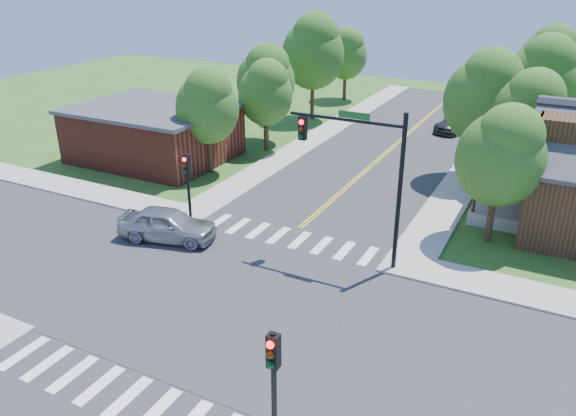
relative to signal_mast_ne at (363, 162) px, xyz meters
The scene contains 24 objects.
ground 8.37m from the signal_mast_ne, 125.00° to the right, with size 100.00×100.00×0.00m, color #29591C.
road_ns 8.36m from the signal_mast_ne, 125.00° to the right, with size 10.00×90.00×0.04m, color #2D2D30.
road_ew 8.36m from the signal_mast_ne, 125.00° to the right, with size 90.00×10.00×0.04m, color #2D2D30.
intersection_patch 8.37m from the signal_mast_ne, 125.00° to the right, with size 10.20×10.20×0.06m, color #2D2D30.
sidewalk_nw 22.73m from the signal_mast_ne, 152.60° to the left, with size 40.00×40.00×0.14m.
crosswalk_north 6.23m from the signal_mast_ne, behind, with size 8.85×2.00×0.01m.
crosswalk_south 13.32m from the signal_mast_ne, 108.36° to the right, with size 8.85×2.00×0.01m.
centerline 8.34m from the signal_mast_ne, 125.00° to the right, with size 0.30×90.00×0.01m.
signal_mast_ne is the anchor object (origin of this frame).
signal_pole_se 11.55m from the signal_mast_ne, 81.44° to the right, with size 0.34×0.42×3.80m.
signal_pole_nw 9.76m from the signal_mast_ne, behind, with size 0.34×0.42×3.80m.
building_nw 19.87m from the signal_mast_ne, 157.21° to the left, with size 10.40×8.40×3.73m.
tree_e_a 7.03m from the signal_mast_ne, 43.88° to the left, with size 4.12×3.92×7.01m.
tree_e_b 13.37m from the signal_mast_ne, 66.32° to the left, with size 4.41×4.19×7.50m.
tree_e_c 21.08m from the signal_mast_ne, 75.30° to the left, with size 5.03×4.78×8.56m.
tree_e_d 29.41m from the signal_mast_ne, 79.90° to the left, with size 4.94×4.69×8.39m.
tree_w_a 14.69m from the signal_mast_ne, 151.79° to the left, with size 4.08×3.88×6.94m.
tree_w_b 19.60m from the signal_mast_ne, 131.63° to the left, with size 4.40×4.18×7.49m.
tree_w_c 25.98m from the signal_mast_ne, 119.66° to the left, with size 5.36×5.10×9.12m.
tree_w_d 33.67m from the signal_mast_ne, 113.04° to the left, with size 4.17×3.97×7.10m.
tree_house 13.85m from the signal_mast_ne, 78.35° to the left, with size 4.88×4.63×8.29m.
tree_bldg 17.46m from the signal_mast_ne, 133.28° to the left, with size 3.95×3.75×6.72m.
car_silver 10.29m from the signal_mast_ne, 166.05° to the right, with size 5.19×3.04×1.66m, color #A6A9AD.
car_dgrey 24.64m from the signal_mast_ne, 91.48° to the left, with size 3.42×5.31×1.43m, color #2E2F33.
Camera 1 is at (11.52, -16.22, 12.71)m, focal length 35.00 mm.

